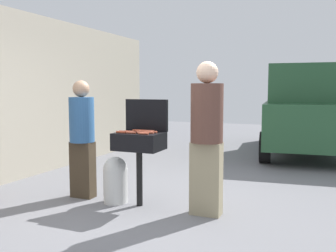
{
  "coord_description": "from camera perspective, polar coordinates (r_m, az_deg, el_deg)",
  "views": [
    {
      "loc": [
        1.98,
        -4.14,
        1.51
      ],
      "look_at": [
        0.0,
        0.62,
        1.0
      ],
      "focal_mm": 40.26,
      "sensor_mm": 36.0,
      "label": 1
    }
  ],
  "objects": [
    {
      "name": "hot_dog_7",
      "position": [
        4.79,
        -7.17,
        -0.93
      ],
      "size": [
        0.13,
        0.04,
        0.03
      ],
      "primitive_type": "cylinder",
      "rotation": [
        0.0,
        1.57,
        -0.08
      ],
      "color": "#AD4228",
      "rests_on": "bbq_grill"
    },
    {
      "name": "parked_minivan",
      "position": [
        9.36,
        20.55,
        2.33
      ],
      "size": [
        2.38,
        4.56,
        2.02
      ],
      "rotation": [
        0.0,
        0.0,
        3.24
      ],
      "color": "#234C2D",
      "rests_on": "ground"
    },
    {
      "name": "hot_dog_1",
      "position": [
        4.89,
        -2.82,
        -0.76
      ],
      "size": [
        0.13,
        0.03,
        0.03
      ],
      "primitive_type": "cylinder",
      "rotation": [
        0.0,
        1.57,
        0.06
      ],
      "color": "#C6593D",
      "rests_on": "bbq_grill"
    },
    {
      "name": "hot_dog_4",
      "position": [
        4.84,
        -6.74,
        -0.85
      ],
      "size": [
        0.13,
        0.03,
        0.03
      ],
      "primitive_type": "cylinder",
      "rotation": [
        0.0,
        1.57,
        -0.05
      ],
      "color": "#AD4228",
      "rests_on": "bbq_grill"
    },
    {
      "name": "grill_lid_open",
      "position": [
        4.99,
        -3.27,
        1.64
      ],
      "size": [
        0.6,
        0.05,
        0.42
      ],
      "primitive_type": "cube",
      "color": "black",
      "rests_on": "bbq_grill"
    },
    {
      "name": "hot_dog_10",
      "position": [
        4.82,
        -4.1,
        -0.86
      ],
      "size": [
        0.13,
        0.03,
        0.03
      ],
      "primitive_type": "cylinder",
      "rotation": [
        0.0,
        1.57,
        0.06
      ],
      "color": "#B74C33",
      "rests_on": "bbq_grill"
    },
    {
      "name": "hot_dog_9",
      "position": [
        4.7,
        -3.96,
        -1.03
      ],
      "size": [
        0.13,
        0.03,
        0.03
      ],
      "primitive_type": "cylinder",
      "rotation": [
        0.0,
        1.57,
        -0.04
      ],
      "color": "#C6593D",
      "rests_on": "bbq_grill"
    },
    {
      "name": "person_left",
      "position": [
        5.33,
        -12.88,
        -1.27
      ],
      "size": [
        0.34,
        0.34,
        1.62
      ],
      "rotation": [
        0.0,
        0.0,
        -0.28
      ],
      "color": "#3F3323",
      "rests_on": "ground"
    },
    {
      "name": "person_right",
      "position": [
        4.47,
        5.88,
        -1.02
      ],
      "size": [
        0.38,
        0.38,
        1.83
      ],
      "rotation": [
        0.0,
        0.0,
        2.94
      ],
      "color": "gray",
      "rests_on": "ground"
    },
    {
      "name": "house_wall_side",
      "position": [
        7.01,
        -20.23,
        4.37
      ],
      "size": [
        0.24,
        8.0,
        2.79
      ],
      "primitive_type": "cube",
      "color": "#B2A893",
      "rests_on": "ground"
    },
    {
      "name": "hot_dog_12",
      "position": [
        4.78,
        -2.41,
        -0.9
      ],
      "size": [
        0.13,
        0.03,
        0.03
      ],
      "primitive_type": "cylinder",
      "rotation": [
        0.0,
        1.57,
        0.07
      ],
      "color": "#C6593D",
      "rests_on": "bbq_grill"
    },
    {
      "name": "hot_dog_11",
      "position": [
        4.85,
        -3.71,
        -0.81
      ],
      "size": [
        0.13,
        0.04,
        0.03
      ],
      "primitive_type": "cylinder",
      "rotation": [
        0.0,
        1.57,
        -0.11
      ],
      "color": "#C6593D",
      "rests_on": "bbq_grill"
    },
    {
      "name": "propane_tank",
      "position": [
        5.09,
        -7.96,
        -7.92
      ],
      "size": [
        0.32,
        0.32,
        0.62
      ],
      "color": "silver",
      "rests_on": "ground"
    },
    {
      "name": "hot_dog_3",
      "position": [
        4.96,
        -4.3,
        -0.67
      ],
      "size": [
        0.13,
        0.04,
        0.03
      ],
      "primitive_type": "cylinder",
      "rotation": [
        0.0,
        1.57,
        0.09
      ],
      "color": "#AD4228",
      "rests_on": "bbq_grill"
    },
    {
      "name": "hot_dog_0",
      "position": [
        4.72,
        -2.94,
        -0.98
      ],
      "size": [
        0.13,
        0.03,
        0.03
      ],
      "primitive_type": "cylinder",
      "rotation": [
        0.0,
        1.57,
        -0.03
      ],
      "color": "#C6593D",
      "rests_on": "bbq_grill"
    },
    {
      "name": "hot_dog_5",
      "position": [
        4.73,
        -5.62,
        -0.99
      ],
      "size": [
        0.13,
        0.03,
        0.03
      ],
      "primitive_type": "cylinder",
      "rotation": [
        0.0,
        1.57,
        0.04
      ],
      "color": "#C6593D",
      "rests_on": "bbq_grill"
    },
    {
      "name": "hot_dog_6",
      "position": [
        4.63,
        -3.72,
        -1.13
      ],
      "size": [
        0.13,
        0.03,
        0.03
      ],
      "primitive_type": "cylinder",
      "rotation": [
        0.0,
        1.57,
        0.05
      ],
      "color": "#C6593D",
      "rests_on": "bbq_grill"
    },
    {
      "name": "hot_dog_2",
      "position": [
        4.84,
        -5.87,
        -0.84
      ],
      "size": [
        0.13,
        0.03,
        0.03
      ],
      "primitive_type": "cylinder",
      "rotation": [
        0.0,
        1.57,
        0.01
      ],
      "color": "#C6593D",
      "rests_on": "bbq_grill"
    },
    {
      "name": "hot_dog_8",
      "position": [
        4.94,
        -4.67,
        -0.7
      ],
      "size": [
        0.13,
        0.03,
        0.03
      ],
      "primitive_type": "cylinder",
      "rotation": [
        0.0,
        1.57,
        0.04
      ],
      "color": "#AD4228",
      "rests_on": "bbq_grill"
    },
    {
      "name": "ground_plane",
      "position": [
        4.84,
        -2.92,
        -12.55
      ],
      "size": [
        24.0,
        24.0,
        0.0
      ],
      "primitive_type": "plane",
      "color": "slate"
    },
    {
      "name": "bbq_grill",
      "position": [
        4.83,
        -4.38,
        -2.73
      ],
      "size": [
        0.6,
        0.44,
        0.95
      ],
      "color": "black",
      "rests_on": "ground"
    }
  ]
}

